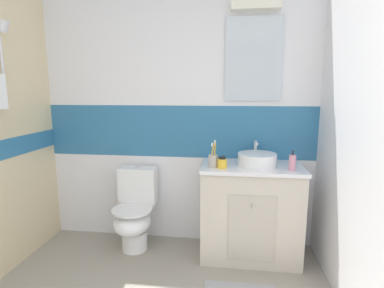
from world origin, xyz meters
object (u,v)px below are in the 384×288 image
toilet (135,212)px  toothbrush_cup (213,160)px  sink_basin (257,159)px  hair_gel_jar (222,163)px  soap_dispenser (292,163)px

toilet → toothbrush_cup: (0.74, -0.11, 0.55)m
sink_basin → hair_gel_jar: 0.32m
toothbrush_cup → soap_dispenser: 0.65m
sink_basin → hair_gel_jar: size_ratio=3.82×
toilet → soap_dispenser: soap_dispenser is taller
hair_gel_jar → soap_dispenser: bearing=-0.5°
sink_basin → hair_gel_jar: bearing=-157.7°
toilet → hair_gel_jar: 0.99m
toilet → hair_gel_jar: size_ratio=7.87×
sink_basin → toilet: size_ratio=0.48×
toilet → hair_gel_jar: (0.82, -0.13, 0.54)m
toothbrush_cup → hair_gel_jar: (0.08, -0.02, -0.02)m
soap_dispenser → toothbrush_cup: bearing=177.8°
toilet → soap_dispenser: bearing=-5.7°
toilet → soap_dispenser: (1.39, -0.14, 0.56)m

